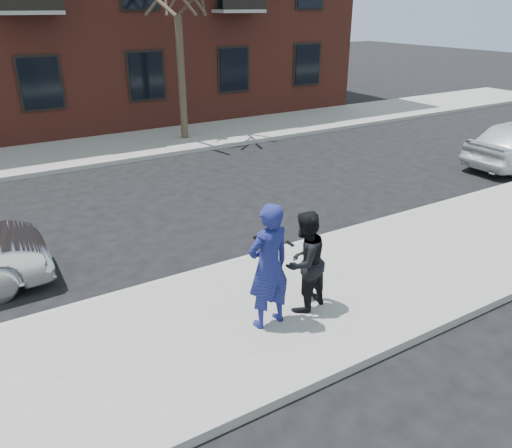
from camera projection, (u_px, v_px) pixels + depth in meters
ground at (207, 329)px, 7.86m from camera, size 100.00×100.00×0.00m
near_sidewalk at (214, 333)px, 7.63m from camera, size 50.00×3.50×0.15m
near_curb at (169, 282)px, 9.04m from camera, size 50.00×0.10×0.15m
far_sidewalk at (58, 155)px, 16.63m from camera, size 50.00×3.50×0.15m
far_curb at (70, 169)px, 15.22m from camera, size 50.00×0.10×0.15m
man_hoodie at (269, 266)px, 7.34m from camera, size 0.76×0.55×1.99m
man_peacoat at (304, 262)px, 7.81m from camera, size 0.96×0.83×1.67m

